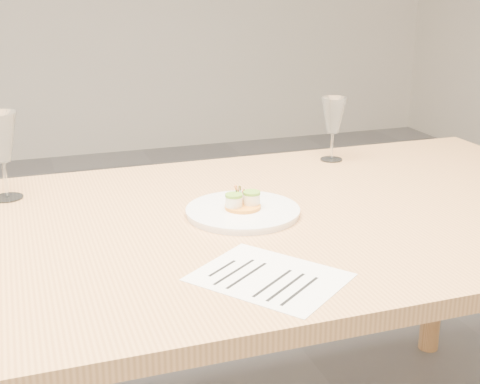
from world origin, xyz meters
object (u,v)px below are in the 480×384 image
object	(u,v)px
wine_glass_2	(333,117)
dinner_plate	(243,210)
dining_table	(138,258)
wine_glass_1	(1,139)
recipe_sheet	(269,277)

from	to	relation	value
wine_glass_2	dinner_plate	bearing A→B (deg)	-138.77
dining_table	dinner_plate	size ratio (longest dim) A/B	8.97
wine_glass_1	recipe_sheet	bearing A→B (deg)	-54.58
dinner_plate	recipe_sheet	distance (m)	0.34
dinner_plate	dining_table	bearing A→B (deg)	-176.45
dinner_plate	wine_glass_2	distance (m)	0.56
recipe_sheet	dinner_plate	bearing A→B (deg)	42.03
recipe_sheet	wine_glass_1	xyz separation A→B (m)	(-0.45, 0.64, 0.15)
dinner_plate	wine_glass_1	size ratio (longest dim) A/B	1.22
recipe_sheet	wine_glass_2	distance (m)	0.85
wine_glass_2	recipe_sheet	bearing A→B (deg)	-124.44
recipe_sheet	wine_glass_2	size ratio (longest dim) A/B	1.77
dining_table	wine_glass_1	size ratio (longest dim) A/B	10.95
recipe_sheet	wine_glass_1	bearing A→B (deg)	88.59
dining_table	wine_glass_1	world-z (taller)	wine_glass_1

